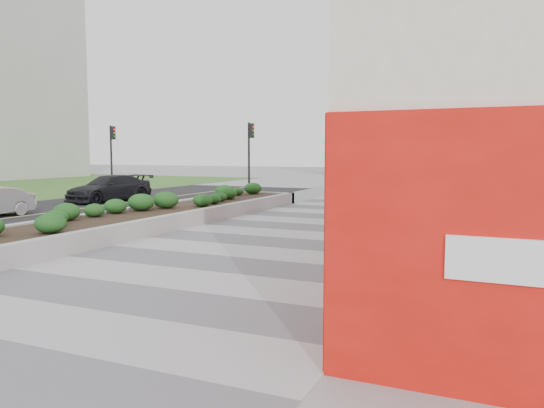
{
  "coord_description": "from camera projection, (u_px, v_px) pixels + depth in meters",
  "views": [
    {
      "loc": [
        5.87,
        -8.69,
        2.56
      ],
      "look_at": [
        -0.27,
        4.98,
        1.1
      ],
      "focal_mm": 35.0,
      "sensor_mm": 36.0,
      "label": 1
    }
  ],
  "objects": [
    {
      "name": "distant_bldg_north_l",
      "position": [
        411.0,
        88.0,
        61.53
      ],
      "size": [
        16.0,
        12.0,
        20.0
      ],
      "primitive_type": "cube",
      "color": "#ADAAA3",
      "rests_on": "ground"
    },
    {
      "name": "planter",
      "position": [
        163.0,
        212.0,
        19.09
      ],
      "size": [
        3.0,
        18.0,
        0.9
      ],
      "color": "#9E9EA0",
      "rests_on": "ground"
    },
    {
      "name": "traffic_signal_far",
      "position": [
        112.0,
        149.0,
        32.4
      ],
      "size": [
        0.33,
        0.28,
        4.2
      ],
      "color": "black",
      "rests_on": "ground"
    },
    {
      "name": "traffic_signal_near",
      "position": [
        250.0,
        149.0,
        29.1
      ],
      "size": [
        0.33,
        0.28,
        4.2
      ],
      "color": "black",
      "rests_on": "ground"
    },
    {
      "name": "skateboarder",
      "position": [
        344.0,
        203.0,
        19.77
      ],
      "size": [
        0.45,
        0.74,
        1.33
      ],
      "rotation": [
        0.0,
        0.0,
        -0.09
      ],
      "color": "beige",
      "rests_on": "ground"
    },
    {
      "name": "car_dark",
      "position": [
        109.0,
        188.0,
        27.72
      ],
      "size": [
        2.75,
        5.03,
        1.38
      ],
      "primitive_type": "imported",
      "rotation": [
        0.0,
        0.0,
        -0.18
      ],
      "color": "black",
      "rests_on": "ground"
    },
    {
      "name": "walkway",
      "position": [
        250.0,
        255.0,
        13.26
      ],
      "size": [
        8.0,
        36.0,
        0.01
      ],
      "primitive_type": "cube",
      "color": "#A8A8AD",
      "rests_on": "ground"
    },
    {
      "name": "manhole_cover",
      "position": [
        268.0,
        257.0,
        13.05
      ],
      "size": [
        0.44,
        0.44,
        0.01
      ],
      "primitive_type": "cylinder",
      "color": "#595654",
      "rests_on": "ground"
    },
    {
      "name": "street",
      "position": [
        33.0,
        215.0,
        21.78
      ],
      "size": [
        10.0,
        40.0,
        0.0
      ],
      "primitive_type": "cube",
      "color": "black",
      "rests_on": "ground"
    },
    {
      "name": "ground",
      "position": [
        182.0,
        282.0,
        10.53
      ],
      "size": [
        160.0,
        160.0,
        0.0
      ],
      "primitive_type": "plane",
      "color": "gray",
      "rests_on": "ground"
    }
  ]
}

